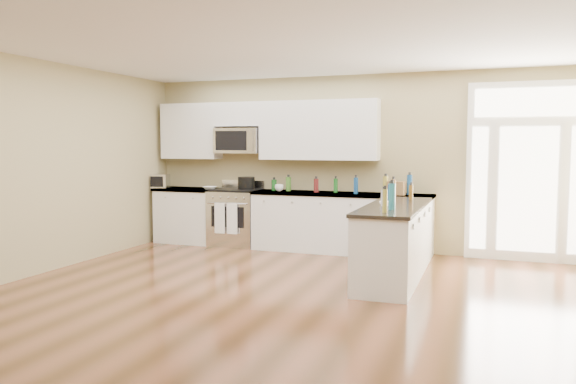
{
  "coord_description": "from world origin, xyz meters",
  "views": [
    {
      "loc": [
        2.04,
        -4.82,
        1.7
      ],
      "look_at": [
        -0.43,
        2.0,
        1.08
      ],
      "focal_mm": 35.0,
      "sensor_mm": 36.0,
      "label": 1
    }
  ],
  "objects": [
    {
      "name": "bowl_peninsula",
      "position": [
        0.83,
        2.13,
        0.97
      ],
      "size": [
        0.22,
        0.22,
        0.05
      ],
      "primitive_type": "imported",
      "rotation": [
        0.0,
        0.0,
        0.4
      ],
      "color": "white",
      "rests_on": "peninsula_cabinet"
    },
    {
      "name": "ground",
      "position": [
        0.0,
        0.0,
        0.0
      ],
      "size": [
        8.0,
        8.0,
        0.0
      ],
      "primitive_type": "plane",
      "color": "#492C14"
    },
    {
      "name": "upper_cabinet_right",
      "position": [
        -0.57,
        3.83,
        1.93
      ],
      "size": [
        1.94,
        0.33,
        0.95
      ],
      "primitive_type": "cube",
      "color": "silver",
      "rests_on": "room_shell"
    },
    {
      "name": "upper_cabinet_left",
      "position": [
        -2.88,
        3.83,
        1.93
      ],
      "size": [
        1.04,
        0.33,
        0.95
      ],
      "primitive_type": "cube",
      "color": "silver",
      "rests_on": "room_shell"
    },
    {
      "name": "peninsula_cabinet",
      "position": [
        0.93,
        2.24,
        0.43
      ],
      "size": [
        0.69,
        2.32,
        0.94
      ],
      "color": "silver",
      "rests_on": "ground"
    },
    {
      "name": "cardboard_box",
      "position": [
        0.72,
        3.65,
        1.04
      ],
      "size": [
        0.27,
        0.21,
        0.2
      ],
      "primitive_type": "cube",
      "rotation": [
        0.0,
        0.0,
        -0.12
      ],
      "color": "brown",
      "rests_on": "back_cabinet_right"
    },
    {
      "name": "microwave",
      "position": [
        -1.95,
        3.8,
        1.76
      ],
      "size": [
        0.78,
        0.41,
        0.42
      ],
      "color": "silver",
      "rests_on": "room_shell"
    },
    {
      "name": "upper_cabinet_short",
      "position": [
        -1.95,
        3.83,
        2.2
      ],
      "size": [
        0.82,
        0.33,
        0.4
      ],
      "primitive_type": "cube",
      "color": "silver",
      "rests_on": "room_shell"
    },
    {
      "name": "room_shell",
      "position": [
        0.0,
        0.0,
        1.71
      ],
      "size": [
        8.0,
        8.0,
        8.0
      ],
      "color": "tan",
      "rests_on": "ground"
    },
    {
      "name": "stockpot",
      "position": [
        -1.81,
        3.76,
        1.06
      ],
      "size": [
        0.34,
        0.34,
        0.22
      ],
      "primitive_type": "cylinder",
      "rotation": [
        0.0,
        0.0,
        -0.23
      ],
      "color": "black",
      "rests_on": "kitchen_range"
    },
    {
      "name": "counter_bottles",
      "position": [
        0.3,
        3.04,
        1.07
      ],
      "size": [
        2.39,
        2.42,
        0.31
      ],
      "color": "#19591E",
      "rests_on": "back_cabinet_right"
    },
    {
      "name": "bowl_left",
      "position": [
        -2.4,
        3.57,
        0.97
      ],
      "size": [
        0.22,
        0.22,
        0.05
      ],
      "primitive_type": "imported",
      "rotation": [
        0.0,
        0.0,
        -0.03
      ],
      "color": "white",
      "rests_on": "back_cabinet_left"
    },
    {
      "name": "cup_counter",
      "position": [
        -1.18,
        3.67,
        0.99
      ],
      "size": [
        0.18,
        0.18,
        0.11
      ],
      "primitive_type": "imported",
      "rotation": [
        0.0,
        0.0,
        -0.33
      ],
      "color": "white",
      "rests_on": "back_cabinet_right"
    },
    {
      "name": "toaster_oven",
      "position": [
        -3.35,
        3.56,
        1.06
      ],
      "size": [
        0.31,
        0.27,
        0.24
      ],
      "primitive_type": "cube",
      "rotation": [
        0.0,
        0.0,
        0.18
      ],
      "color": "silver",
      "rests_on": "back_cabinet_left"
    },
    {
      "name": "entry_door",
      "position": [
        2.55,
        3.95,
        1.3
      ],
      "size": [
        1.7,
        0.1,
        2.6
      ],
      "color": "white",
      "rests_on": "ground"
    },
    {
      "name": "back_cabinet_left",
      "position": [
        -2.87,
        3.69,
        0.44
      ],
      "size": [
        1.1,
        0.66,
        0.94
      ],
      "color": "silver",
      "rests_on": "ground"
    },
    {
      "name": "kitchen_range",
      "position": [
        -1.97,
        3.69,
        0.48
      ],
      "size": [
        0.8,
        0.71,
        1.08
      ],
      "color": "silver",
      "rests_on": "ground"
    },
    {
      "name": "back_cabinet_right",
      "position": [
        -0.16,
        3.69,
        0.44
      ],
      "size": [
        2.85,
        0.66,
        0.94
      ],
      "color": "silver",
      "rests_on": "ground"
    }
  ]
}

